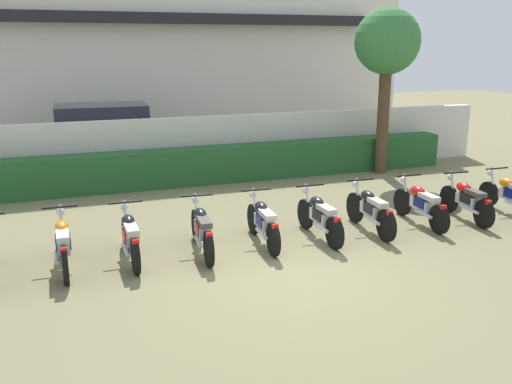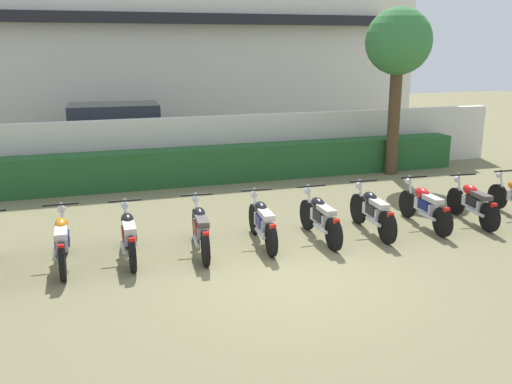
% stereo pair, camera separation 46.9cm
% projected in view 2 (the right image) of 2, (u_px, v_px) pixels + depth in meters
% --- Properties ---
extents(ground, '(60.00, 60.00, 0.00)m').
position_uv_depth(ground, '(291.00, 277.00, 9.13)').
color(ground, olive).
extents(building, '(20.15, 6.50, 8.53)m').
position_uv_depth(building, '(151.00, 28.00, 22.27)').
color(building, silver).
rests_on(building, ground).
extents(compound_wall, '(19.15, 0.30, 1.72)m').
position_uv_depth(compound_wall, '(196.00, 148.00, 15.71)').
color(compound_wall, silver).
rests_on(compound_wall, ground).
extents(hedge_row, '(15.32, 0.70, 0.97)m').
position_uv_depth(hedge_row, '(201.00, 166.00, 15.16)').
color(hedge_row, '#235628').
rests_on(hedge_row, ground).
extents(parked_car, '(4.57, 2.21, 1.89)m').
position_uv_depth(parked_car, '(120.00, 134.00, 17.48)').
color(parked_car, black).
rests_on(parked_car, ground).
extents(tree_near_inspector, '(1.84, 1.84, 4.66)m').
position_uv_depth(tree_near_inspector, '(398.00, 46.00, 15.48)').
color(tree_near_inspector, '#4C3823').
rests_on(tree_near_inspector, ground).
extents(motorcycle_in_row_2, '(0.60, 1.92, 0.97)m').
position_uv_depth(motorcycle_in_row_2, '(62.00, 240.00, 9.47)').
color(motorcycle_in_row_2, black).
rests_on(motorcycle_in_row_2, ground).
extents(motorcycle_in_row_3, '(0.60, 1.82, 0.96)m').
position_uv_depth(motorcycle_in_row_3, '(129.00, 234.00, 9.79)').
color(motorcycle_in_row_3, black).
rests_on(motorcycle_in_row_3, ground).
extents(motorcycle_in_row_4, '(0.60, 1.93, 0.97)m').
position_uv_depth(motorcycle_in_row_4, '(200.00, 228.00, 10.11)').
color(motorcycle_in_row_4, black).
rests_on(motorcycle_in_row_4, ground).
extents(motorcycle_in_row_5, '(0.60, 1.88, 0.96)m').
position_uv_depth(motorcycle_in_row_5, '(262.00, 221.00, 10.50)').
color(motorcycle_in_row_5, black).
rests_on(motorcycle_in_row_5, ground).
extents(motorcycle_in_row_6, '(0.60, 1.89, 0.96)m').
position_uv_depth(motorcycle_in_row_6, '(320.00, 217.00, 10.77)').
color(motorcycle_in_row_6, black).
rests_on(motorcycle_in_row_6, ground).
extents(motorcycle_in_row_7, '(0.60, 1.92, 0.98)m').
position_uv_depth(motorcycle_in_row_7, '(372.00, 211.00, 11.13)').
color(motorcycle_in_row_7, black).
rests_on(motorcycle_in_row_7, ground).
extents(motorcycle_in_row_8, '(0.60, 1.93, 0.95)m').
position_uv_depth(motorcycle_in_row_8, '(425.00, 206.00, 11.54)').
color(motorcycle_in_row_8, black).
rests_on(motorcycle_in_row_8, ground).
extents(motorcycle_in_row_9, '(0.60, 1.82, 0.96)m').
position_uv_depth(motorcycle_in_row_9, '(473.00, 202.00, 11.78)').
color(motorcycle_in_row_9, black).
rests_on(motorcycle_in_row_9, ground).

